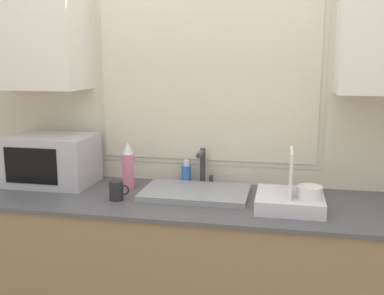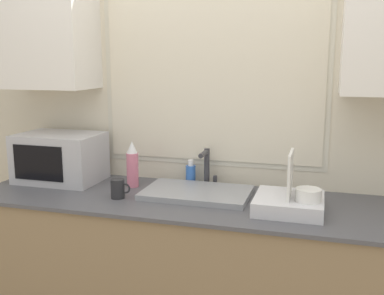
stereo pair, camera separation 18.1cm
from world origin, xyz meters
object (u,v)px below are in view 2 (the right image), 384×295
(faucet, at_px, (207,165))
(spray_bottle, at_px, (132,165))
(soap_bottle, at_px, (191,174))
(mug_near_sink, at_px, (118,189))
(microwave, at_px, (60,157))
(dish_rack, at_px, (291,201))

(faucet, distance_m, spray_bottle, 0.43)
(faucet, xyz_separation_m, soap_bottle, (-0.10, 0.02, -0.07))
(spray_bottle, bearing_deg, soap_bottle, 26.10)
(mug_near_sink, bearing_deg, microwave, 155.29)
(dish_rack, distance_m, mug_near_sink, 0.89)
(mug_near_sink, bearing_deg, dish_rack, 3.02)
(soap_bottle, distance_m, mug_near_sink, 0.47)
(faucet, height_order, microwave, microwave)
(faucet, relative_size, spray_bottle, 0.82)
(microwave, relative_size, mug_near_sink, 4.46)
(microwave, bearing_deg, dish_rack, -7.30)
(faucet, bearing_deg, spray_bottle, -162.41)
(faucet, xyz_separation_m, dish_rack, (0.50, -0.31, -0.08))
(faucet, bearing_deg, mug_near_sink, -137.67)
(mug_near_sink, bearing_deg, faucet, 42.33)
(microwave, bearing_deg, faucet, 8.64)
(dish_rack, bearing_deg, microwave, 172.70)
(dish_rack, bearing_deg, soap_bottle, 151.36)
(spray_bottle, xyz_separation_m, soap_bottle, (0.30, 0.15, -0.07))
(faucet, relative_size, mug_near_sink, 2.00)
(microwave, xyz_separation_m, mug_near_sink, (0.48, -0.22, -0.09))
(spray_bottle, distance_m, soap_bottle, 0.34)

